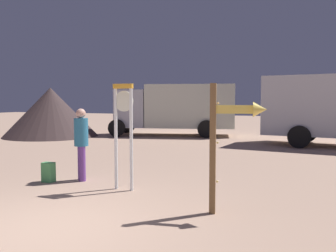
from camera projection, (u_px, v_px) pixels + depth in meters
ground_plane at (44, 229)px, 5.31m from camera, size 80.00×80.00×0.00m
standing_clock at (124, 125)px, 7.57m from camera, size 0.46×0.11×2.26m
arrow_sign at (231, 131)px, 5.90m from camera, size 0.93×0.32×2.19m
person_near_clock at (81, 141)px, 8.48m from camera, size 0.33×0.33×1.72m
backpack at (49, 172)px, 8.37m from camera, size 0.27×0.23×0.46m
box_truck_near at (177, 107)px, 19.34m from camera, size 6.90×3.80×2.73m
dome_tent at (51, 112)px, 18.83m from camera, size 4.88×4.88×2.57m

